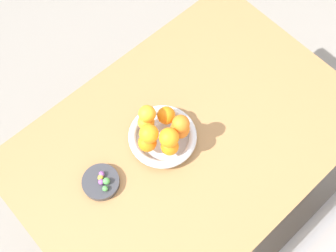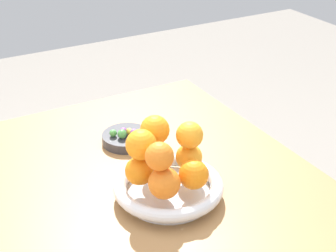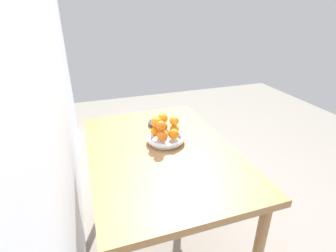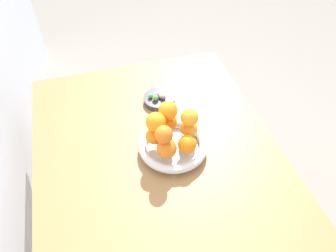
# 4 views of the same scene
# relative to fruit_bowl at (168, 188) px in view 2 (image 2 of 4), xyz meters

# --- Properties ---
(fruit_bowl) EXTENTS (0.22, 0.22, 0.04)m
(fruit_bowl) POSITION_rel_fruit_bowl_xyz_m (0.00, 0.00, 0.00)
(fruit_bowl) COLOR silver
(fruit_bowl) RESTS_ON dining_table
(candy_dish) EXTENTS (0.11, 0.11, 0.02)m
(candy_dish) POSITION_rel_fruit_bowl_xyz_m (0.24, -0.02, -0.01)
(candy_dish) COLOR #333338
(candy_dish) RESTS_ON dining_table
(orange_0) EXTENTS (0.06, 0.06, 0.06)m
(orange_0) POSITION_rel_fruit_bowl_xyz_m (0.02, 0.05, 0.05)
(orange_0) COLOR orange
(orange_0) RESTS_ON fruit_bowl
(orange_1) EXTENTS (0.06, 0.06, 0.06)m
(orange_1) POSITION_rel_fruit_bowl_xyz_m (-0.04, 0.03, 0.05)
(orange_1) COLOR orange
(orange_1) RESTS_ON fruit_bowl
(orange_2) EXTENTS (0.06, 0.06, 0.06)m
(orange_2) POSITION_rel_fruit_bowl_xyz_m (-0.04, -0.03, 0.05)
(orange_2) COLOR orange
(orange_2) RESTS_ON fruit_bowl
(orange_3) EXTENTS (0.05, 0.05, 0.05)m
(orange_3) POSITION_rel_fruit_bowl_xyz_m (0.02, -0.06, 0.04)
(orange_3) COLOR orange
(orange_3) RESTS_ON fruit_bowl
(orange_4) EXTENTS (0.06, 0.06, 0.06)m
(orange_4) POSITION_rel_fruit_bowl_xyz_m (0.06, -0.00, 0.05)
(orange_4) COLOR orange
(orange_4) RESTS_ON fruit_bowl
(orange_5) EXTENTS (0.06, 0.06, 0.06)m
(orange_5) POSITION_rel_fruit_bowl_xyz_m (0.02, 0.05, 0.10)
(orange_5) COLOR orange
(orange_5) RESTS_ON orange_0
(orange_6) EXTENTS (0.05, 0.05, 0.05)m
(orange_6) POSITION_rel_fruit_bowl_xyz_m (0.01, -0.05, 0.10)
(orange_6) COLOR orange
(orange_6) RESTS_ON orange_3
(orange_7) EXTENTS (0.05, 0.05, 0.05)m
(orange_7) POSITION_rel_fruit_bowl_xyz_m (-0.04, 0.04, 0.10)
(orange_7) COLOR orange
(orange_7) RESTS_ON orange_1
(orange_8) EXTENTS (0.06, 0.06, 0.06)m
(orange_8) POSITION_rel_fruit_bowl_xyz_m (0.05, 0.00, 0.10)
(orange_8) COLOR orange
(orange_8) RESTS_ON orange_4
(candy_ball_0) EXTENTS (0.02, 0.02, 0.02)m
(candy_ball_0) POSITION_rel_fruit_bowl_xyz_m (0.23, -0.02, 0.01)
(candy_ball_0) COLOR gold
(candy_ball_0) RESTS_ON candy_dish
(candy_ball_1) EXTENTS (0.02, 0.02, 0.02)m
(candy_ball_1) POSITION_rel_fruit_bowl_xyz_m (0.22, -0.03, 0.01)
(candy_ball_1) COLOR #8C4C99
(candy_ball_1) RESTS_ON candy_dish
(candy_ball_2) EXTENTS (0.02, 0.02, 0.02)m
(candy_ball_2) POSITION_rel_fruit_bowl_xyz_m (0.22, -0.00, 0.01)
(candy_ball_2) COLOR #4C9947
(candy_ball_2) RESTS_ON candy_dish
(candy_ball_3) EXTENTS (0.02, 0.02, 0.02)m
(candy_ball_3) POSITION_rel_fruit_bowl_xyz_m (0.23, -0.02, 0.01)
(candy_ball_3) COLOR gold
(candy_ball_3) RESTS_ON candy_dish
(candy_ball_4) EXTENTS (0.02, 0.02, 0.02)m
(candy_ball_4) POSITION_rel_fruit_bowl_xyz_m (0.24, -0.01, 0.01)
(candy_ball_4) COLOR #8C4C99
(candy_ball_4) RESTS_ON candy_dish
(candy_ball_5) EXTENTS (0.02, 0.02, 0.02)m
(candy_ball_5) POSITION_rel_fruit_bowl_xyz_m (0.24, 0.01, 0.01)
(candy_ball_5) COLOR #4C9947
(candy_ball_5) RESTS_ON candy_dish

